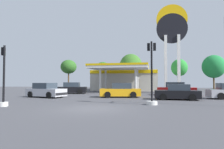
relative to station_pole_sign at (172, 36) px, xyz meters
name	(u,v)px	position (x,y,z in m)	size (l,w,h in m)	color
ground_plane	(92,109)	(-6.84, -18.34, -8.62)	(90.00, 90.00, 0.00)	#47474C
gas_station	(124,79)	(-8.06, 6.17, -6.44)	(12.16, 12.89, 4.37)	beige
station_pole_sign	(172,36)	(0.00, 0.00, 0.00)	(4.55, 0.56, 13.35)	white
car_0	(71,89)	(-14.26, -4.30, -7.89)	(4.76, 2.84, 1.59)	black
car_1	(177,93)	(-0.72, -10.96, -7.95)	(4.18, 2.06, 1.46)	black
car_2	(177,89)	(0.00, -4.94, -7.87)	(4.87, 2.81, 1.64)	black
car_3	(120,91)	(-6.43, -9.18, -7.91)	(4.62, 2.63, 1.56)	black
car_4	(46,91)	(-14.35, -10.88, -7.91)	(4.70, 2.95, 1.57)	black
traffic_signal_0	(4,85)	(-13.20, -18.44, -7.17)	(0.63, 0.66, 4.24)	silver
traffic_signal_1	(152,82)	(-3.08, -15.49, -6.96)	(0.79, 0.79, 4.71)	silver
tree_0	(69,67)	(-21.37, 10.93, -3.60)	(3.57, 3.57, 6.60)	brown
tree_1	(103,70)	(-13.70, 12.07, -4.36)	(3.61, 3.61, 6.07)	brown
tree_2	(131,66)	(-7.32, 11.06, -3.59)	(4.74, 4.74, 7.55)	brown
tree_3	(179,68)	(2.31, 9.59, -4.23)	(3.12, 3.12, 6.09)	brown
tree_4	(214,67)	(9.19, 11.92, -3.92)	(4.40, 4.40, 7.01)	brown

